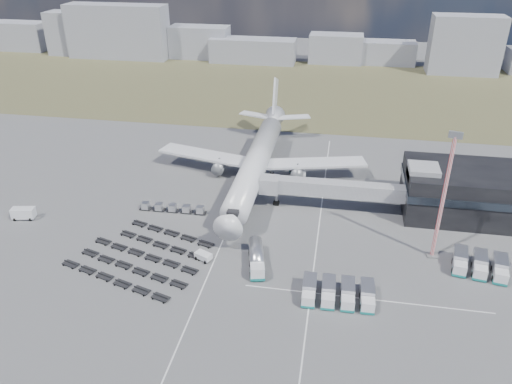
# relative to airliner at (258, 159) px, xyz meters

# --- Properties ---
(ground) EXTENTS (420.00, 420.00, 0.00)m
(ground) POSITION_rel_airliner_xyz_m (0.00, -32.38, -5.29)
(ground) COLOR #565659
(ground) RESTS_ON ground
(grass_strip) EXTENTS (420.00, 90.00, 0.01)m
(grass_strip) POSITION_rel_airliner_xyz_m (0.00, 77.62, -5.29)
(grass_strip) COLOR #49472C
(grass_strip) RESTS_ON ground
(lane_markings) EXTENTS (47.12, 110.00, 0.01)m
(lane_markings) POSITION_rel_airliner_xyz_m (9.77, -29.38, -5.29)
(lane_markings) COLOR silver
(lane_markings) RESTS_ON ground
(terminal) EXTENTS (30.40, 16.40, 11.00)m
(terminal) POSITION_rel_airliner_xyz_m (47.77, -8.41, -0.04)
(terminal) COLOR black
(terminal) RESTS_ON ground
(jet_bridge) EXTENTS (30.30, 3.80, 7.05)m
(jet_bridge) POSITION_rel_airliner_xyz_m (15.90, -11.95, -0.24)
(jet_bridge) COLOR #939399
(jet_bridge) RESTS_ON ground
(airliner) EXTENTS (51.59, 64.53, 17.62)m
(airliner) POSITION_rel_airliner_xyz_m (0.00, 0.00, 0.00)
(airliner) COLOR silver
(airliner) RESTS_ON ground
(skyline) EXTENTS (317.73, 23.79, 23.66)m
(skyline) POSITION_rel_airliner_xyz_m (-9.08, 117.82, 3.69)
(skyline) COLOR #91929E
(skyline) RESTS_ON ground
(fuel_tanker) EXTENTS (4.63, 10.29, 3.23)m
(fuel_tanker) POSITION_rel_airliner_xyz_m (5.82, -34.44, -3.68)
(fuel_tanker) COLOR silver
(fuel_tanker) RESTS_ON ground
(pushback_tug) EXTENTS (3.48, 2.83, 1.40)m
(pushback_tug) POSITION_rel_airliner_xyz_m (-4.00, -34.42, -4.59)
(pushback_tug) COLOR silver
(pushback_tug) RESTS_ON ground
(utility_van) EXTENTS (4.93, 2.92, 2.44)m
(utility_van) POSITION_rel_airliner_xyz_m (-44.60, -26.84, -4.07)
(utility_van) COLOR silver
(utility_van) RESTS_ON ground
(catering_truck) EXTENTS (4.51, 6.45, 2.74)m
(catering_truck) POSITION_rel_airliner_xyz_m (9.34, 2.63, -3.89)
(catering_truck) COLOR silver
(catering_truck) RESTS_ON ground
(service_trucks_near) EXTENTS (11.61, 6.56, 2.55)m
(service_trucks_near) POSITION_rel_airliner_xyz_m (20.42, -41.30, -3.90)
(service_trucks_near) COLOR silver
(service_trucks_near) RESTS_ON ground
(service_trucks_far) EXTENTS (9.89, 8.14, 2.69)m
(service_trucks_far) POSITION_rel_airliner_xyz_m (44.63, -29.32, -3.83)
(service_trucks_far) COLOR silver
(service_trucks_far) RESTS_ON ground
(uld_row) EXTENTS (14.53, 1.86, 1.59)m
(uld_row) POSITION_rel_airliner_xyz_m (-15.06, -18.73, -4.34)
(uld_row) COLOR black
(uld_row) RESTS_ON ground
(baggage_dollies) EXTENTS (26.35, 23.94, 0.72)m
(baggage_dollies) POSITION_rel_airliner_xyz_m (-15.08, -35.71, -4.93)
(baggage_dollies) COLOR black
(baggage_dollies) RESTS_ON ground
(floodlight_mast) EXTENTS (2.33, 1.88, 24.36)m
(floodlight_mast) POSITION_rel_airliner_xyz_m (37.18, -25.89, 6.92)
(floodlight_mast) COLOR red
(floodlight_mast) RESTS_ON ground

